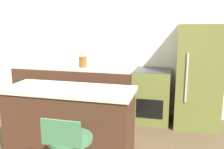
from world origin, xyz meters
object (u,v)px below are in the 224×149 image
at_px(oven_range, 152,95).
at_px(mixing_bowl, 113,65).
at_px(kettle, 52,61).
at_px(refrigerator, 198,76).

xyz_separation_m(oven_range, mixing_bowl, (-0.70, -0.01, 0.50)).
bearing_deg(kettle, mixing_bowl, 0.00).
bearing_deg(mixing_bowl, kettle, 180.00).
distance_m(oven_range, mixing_bowl, 0.86).
relative_size(kettle, mixing_bowl, 0.73).
relative_size(oven_range, mixing_bowl, 3.19).
bearing_deg(mixing_bowl, oven_range, 0.83).
xyz_separation_m(oven_range, refrigerator, (0.74, -0.03, 0.38)).
bearing_deg(kettle, oven_range, 0.31).
bearing_deg(kettle, refrigerator, -0.50).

